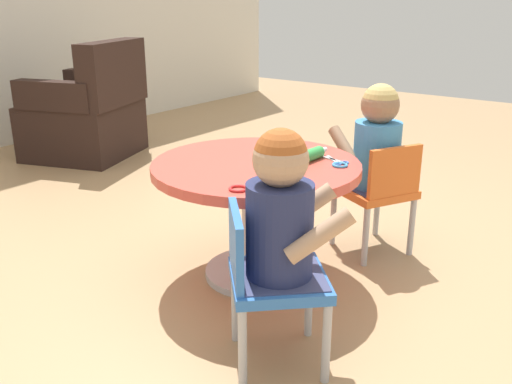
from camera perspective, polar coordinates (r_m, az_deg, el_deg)
The scene contains 13 objects.
ground_plane at distance 2.48m, azimuth 0.00°, elevation -8.35°, with size 10.00×10.00×0.00m, color tan.
craft_table at distance 2.33m, azimuth 0.00°, elevation 0.00°, with size 0.85×0.85×0.51m.
child_chair_left at distance 1.80m, azimuth 1.22°, elevation -8.71°, with size 0.42×0.42×0.54m.
seated_child_left at distance 1.72m, azimuth 2.60°, elevation -1.94°, with size 0.43×0.44×0.51m.
child_chair_right at distance 2.64m, azimuth 12.31°, elevation 0.11°, with size 0.40×0.40×0.54m.
seated_child_right at distance 2.60m, azimuth 12.13°, elevation 5.08°, with size 0.40×0.43×0.51m.
armchair_dark at distance 4.39m, azimuth -16.63°, elevation 7.45°, with size 0.90×0.92×0.85m.
rolling_pin at distance 2.32m, azimuth 5.50°, elevation 3.75°, with size 0.23×0.06×0.05m.
craft_scissors at distance 2.32m, azimuth 8.19°, elevation 3.07°, with size 0.11×0.14×0.01m.
playdough_blob_0 at distance 2.11m, azimuth 2.60°, elevation 1.76°, with size 0.09×0.09×0.02m, color #8CCCF2.
playdough_blob_1 at distance 2.48m, azimuth 1.66°, elevation 4.53°, with size 0.15×0.15×0.02m, color #8CCCF2.
cookie_cutter_0 at distance 2.27m, azimuth 8.49°, elevation 2.72°, with size 0.06×0.06×0.01m, color #3F99D8.
cookie_cutter_1 at distance 1.97m, azimuth -1.80°, elevation 0.36°, with size 0.07×0.07×0.01m, color red.
Camera 1 is at (-1.76, -1.31, 1.16)m, focal length 39.53 mm.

